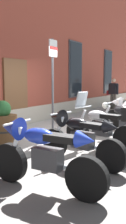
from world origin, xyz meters
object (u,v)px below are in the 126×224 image
object	(u,v)px
motorcycle_blue_sport	(41,152)
barrel_planter	(3,127)
parking_sign	(53,74)
pedestrian_dark_jacket	(113,92)
motorcycle_black_naked	(125,121)
motorcycle_silver_touring	(104,127)
motorcycle_black_sport	(78,135)

from	to	relation	value
motorcycle_blue_sport	barrel_planter	bearing A→B (deg)	57.01
parking_sign	barrel_planter	world-z (taller)	parking_sign
motorcycle_blue_sport	pedestrian_dark_jacket	size ratio (longest dim) A/B	1.28
motorcycle_black_naked	parking_sign	bearing A→B (deg)	125.25
parking_sign	motorcycle_black_naked	bearing A→B (deg)	-54.75
motorcycle_silver_touring	motorcycle_black_sport	bearing A→B (deg)	174.67
parking_sign	barrel_planter	bearing A→B (deg)	163.36
pedestrian_dark_jacket	motorcycle_silver_touring	bearing A→B (deg)	-162.04
pedestrian_dark_jacket	parking_sign	size ratio (longest dim) A/B	0.61
motorcycle_black_sport	parking_sign	xyz separation A→B (m)	(1.41, 1.47, 1.23)
motorcycle_blue_sport	parking_sign	size ratio (longest dim) A/B	0.78
motorcycle_black_sport	motorcycle_silver_touring	bearing A→B (deg)	-5.33
motorcycle_blue_sport	barrel_planter	size ratio (longest dim) A/B	1.94
motorcycle_black_naked	pedestrian_dark_jacket	size ratio (longest dim) A/B	1.32
motorcycle_blue_sport	motorcycle_black_naked	bearing A→B (deg)	-1.35
pedestrian_dark_jacket	parking_sign	xyz separation A→B (m)	(-6.76, -0.69, 0.79)
motorcycle_black_naked	pedestrian_dark_jacket	world-z (taller)	pedestrian_dark_jacket
motorcycle_blue_sport	motorcycle_black_sport	distance (m)	1.37
motorcycle_black_sport	motorcycle_silver_touring	distance (m)	1.16
barrel_planter	motorcycle_black_sport	bearing A→B (deg)	-88.00
motorcycle_black_naked	pedestrian_dark_jacket	bearing A→B (deg)	22.70
motorcycle_blue_sport	motorcycle_silver_touring	bearing A→B (deg)	-0.56
motorcycle_black_sport	motorcycle_black_naked	xyz separation A→B (m)	(2.57, -0.18, -0.08)
motorcycle_black_naked	parking_sign	distance (m)	2.41
motorcycle_silver_touring	motorcycle_blue_sport	bearing A→B (deg)	179.44
motorcycle_black_naked	motorcycle_blue_sport	bearing A→B (deg)	178.65
parking_sign	motorcycle_silver_touring	bearing A→B (deg)	-98.95
motorcycle_black_naked	parking_sign	size ratio (longest dim) A/B	0.80
motorcycle_black_naked	pedestrian_dark_jacket	xyz separation A→B (m)	(5.59, 2.34, 0.52)
motorcycle_blue_sport	barrel_planter	distance (m)	2.38
motorcycle_blue_sport	parking_sign	distance (m)	3.40
barrel_planter	parking_sign	bearing A→B (deg)	-16.64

